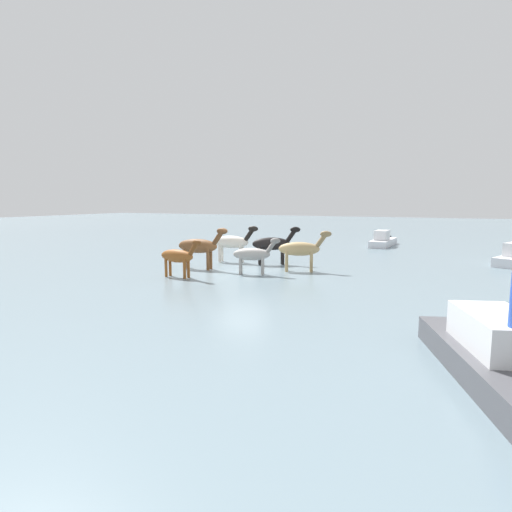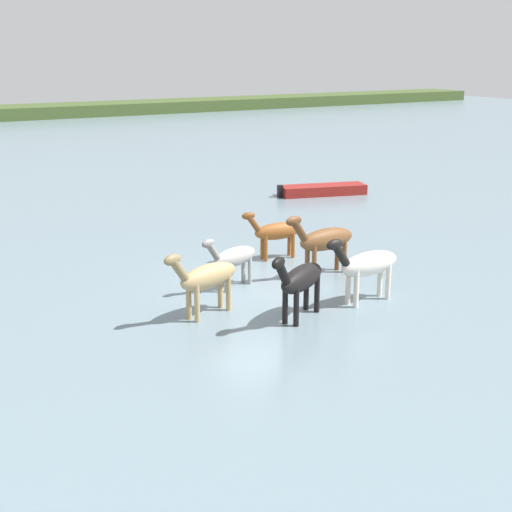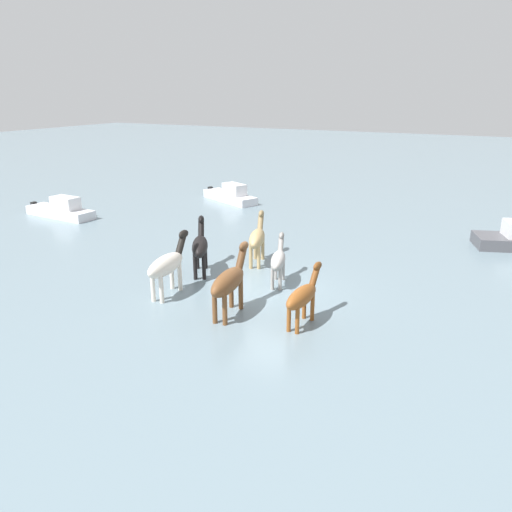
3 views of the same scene
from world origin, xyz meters
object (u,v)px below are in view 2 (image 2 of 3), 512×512
(horse_chestnut_trailing, at_px, (276,232))
(horse_lead, at_px, (300,279))
(horse_gray_outer, at_px, (206,277))
(horse_pinto_flank, at_px, (367,264))
(horse_mid_herd, at_px, (324,240))
(boat_tender_starboard, at_px, (322,191))
(horse_rear_stallion, at_px, (233,258))

(horse_chestnut_trailing, bearing_deg, horse_lead, 69.55)
(horse_chestnut_trailing, distance_m, horse_gray_outer, 5.76)
(horse_pinto_flank, relative_size, horse_mid_herd, 0.98)
(horse_chestnut_trailing, bearing_deg, horse_gray_outer, 44.59)
(horse_pinto_flank, xyz_separation_m, boat_tender_starboard, (7.71, 13.27, -0.94))
(horse_rear_stallion, relative_size, horse_gray_outer, 0.87)
(horse_rear_stallion, height_order, horse_pinto_flank, horse_pinto_flank)
(horse_rear_stallion, bearing_deg, horse_mid_herd, 156.54)
(horse_chestnut_trailing, relative_size, horse_gray_outer, 0.89)
(horse_lead, distance_m, horse_chestnut_trailing, 5.68)
(boat_tender_starboard, bearing_deg, horse_gray_outer, -120.33)
(horse_mid_herd, xyz_separation_m, boat_tender_starboard, (7.29, 10.59, -0.97))
(horse_pinto_flank, relative_size, horse_lead, 1.08)
(horse_rear_stallion, distance_m, horse_chestnut_trailing, 3.36)
(horse_chestnut_trailing, height_order, horse_mid_herd, horse_mid_herd)
(horse_rear_stallion, bearing_deg, boat_tender_starboard, -153.06)
(horse_lead, height_order, horse_gray_outer, horse_lead)
(horse_rear_stallion, bearing_deg, horse_lead, 77.77)
(boat_tender_starboard, bearing_deg, horse_mid_herd, -109.79)
(horse_gray_outer, relative_size, boat_tender_starboard, 0.56)
(horse_gray_outer, xyz_separation_m, horse_mid_herd, (4.75, 1.42, 0.06))
(horse_pinto_flank, bearing_deg, horse_rear_stallion, -53.78)
(horse_pinto_flank, distance_m, horse_lead, 2.31)
(horse_lead, xyz_separation_m, boat_tender_starboard, (10.02, 13.44, -0.93))
(horse_mid_herd, bearing_deg, horse_gray_outer, 10.81)
(horse_pinto_flank, distance_m, horse_mid_herd, 2.71)
(horse_rear_stallion, xyz_separation_m, horse_gray_outer, (-1.70, -1.71, 0.14))
(horse_chestnut_trailing, bearing_deg, boat_tender_starboard, -128.45)
(horse_mid_herd, distance_m, boat_tender_starboard, 12.89)
(horse_gray_outer, bearing_deg, horse_rear_stallion, -153.09)
(horse_pinto_flank, height_order, boat_tender_starboard, horse_pinto_flank)
(horse_pinto_flank, relative_size, boat_tender_starboard, 0.59)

